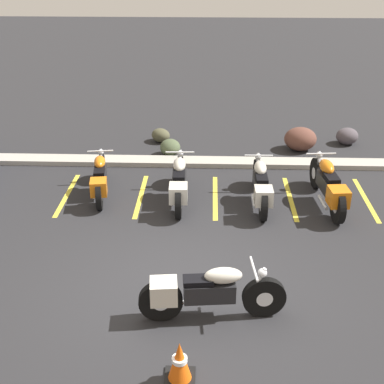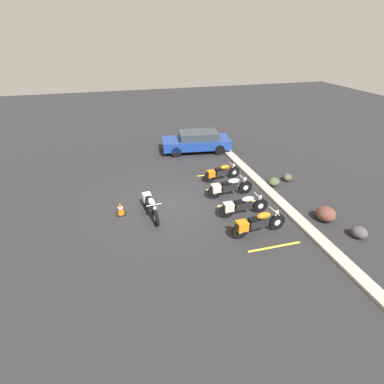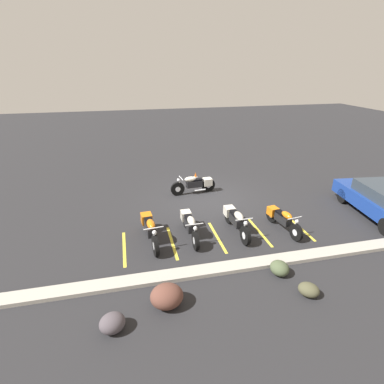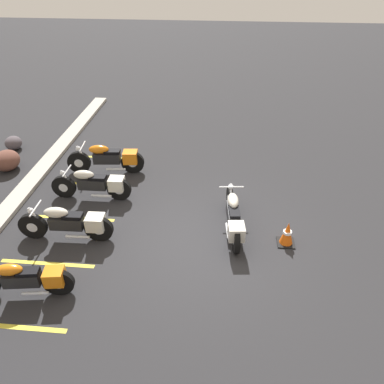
# 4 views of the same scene
# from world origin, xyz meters

# --- Properties ---
(ground) EXTENTS (60.00, 60.00, 0.00)m
(ground) POSITION_xyz_m (0.00, 0.00, 0.00)
(ground) COLOR #262628
(motorcycle_cream_featured) EXTENTS (2.19, 0.63, 0.86)m
(motorcycle_cream_featured) POSITION_xyz_m (0.39, -0.76, 0.46)
(motorcycle_cream_featured) COLOR black
(motorcycle_cream_featured) RESTS_ON ground
(parked_bike_0) EXTENTS (0.65, 2.04, 0.81)m
(parked_bike_0) POSITION_xyz_m (-1.93, 3.24, 0.43)
(parked_bike_0) COLOR black
(parked_bike_0) RESTS_ON ground
(parked_bike_1) EXTENTS (0.63, 2.23, 0.88)m
(parked_bike_1) POSITION_xyz_m (-0.21, 2.99, 0.47)
(parked_bike_1) COLOR black
(parked_bike_1) RESTS_ON ground
(parked_bike_2) EXTENTS (0.61, 2.17, 0.86)m
(parked_bike_2) POSITION_xyz_m (1.49, 2.93, 0.45)
(parked_bike_2) COLOR black
(parked_bike_2) RESTS_ON ground
(parked_bike_3) EXTENTS (0.65, 2.30, 0.90)m
(parked_bike_3) POSITION_xyz_m (2.89, 2.93, 0.48)
(parked_bike_3) COLOR black
(parked_bike_3) RESTS_ON ground
(car_blue) EXTENTS (2.31, 4.49, 1.29)m
(car_blue) POSITION_xyz_m (-6.34, 3.23, 0.68)
(car_blue) COLOR black
(car_blue) RESTS_ON ground
(concrete_curb) EXTENTS (18.00, 0.50, 0.12)m
(concrete_curb) POSITION_xyz_m (0.00, 5.06, 0.06)
(concrete_curb) COLOR #A8A399
(concrete_curb) RESTS_ON ground
(landscape_rock_0) EXTENTS (0.71, 0.70, 0.37)m
(landscape_rock_0) POSITION_xyz_m (-0.92, 6.60, 0.18)
(landscape_rock_0) COLOR #4C4B34
(landscape_rock_0) RESTS_ON ground
(landscape_rock_1) EXTENTS (0.84, 0.75, 0.61)m
(landscape_rock_1) POSITION_xyz_m (2.79, 6.12, 0.31)
(landscape_rock_1) COLOR brown
(landscape_rock_1) RESTS_ON ground
(landscape_rock_2) EXTENTS (0.63, 0.67, 0.43)m
(landscape_rock_2) POSITION_xyz_m (-0.59, 5.63, 0.21)
(landscape_rock_2) COLOR #49553A
(landscape_rock_2) RESTS_ON ground
(landscape_rock_3) EXTENTS (0.75, 0.72, 0.45)m
(landscape_rock_3) POSITION_xyz_m (4.13, 6.61, 0.22)
(landscape_rock_3) COLOR #4B444A
(landscape_rock_3) RESTS_ON ground
(traffic_cone) EXTENTS (0.40, 0.40, 0.60)m
(traffic_cone) POSITION_xyz_m (0.09, -2.00, 0.28)
(traffic_cone) COLOR black
(traffic_cone) RESTS_ON ground
(stall_line_0) EXTENTS (0.10, 2.10, 0.00)m
(stall_line_0) POSITION_xyz_m (-2.69, 3.26, 0.00)
(stall_line_0) COLOR gold
(stall_line_0) RESTS_ON ground
(stall_line_1) EXTENTS (0.10, 2.10, 0.00)m
(stall_line_1) POSITION_xyz_m (-1.06, 3.26, 0.00)
(stall_line_1) COLOR gold
(stall_line_1) RESTS_ON ground
(stall_line_2) EXTENTS (0.10, 2.10, 0.00)m
(stall_line_2) POSITION_xyz_m (0.56, 3.26, 0.00)
(stall_line_2) COLOR gold
(stall_line_2) RESTS_ON ground
(stall_line_3) EXTENTS (0.10, 2.10, 0.00)m
(stall_line_3) POSITION_xyz_m (2.18, 3.26, 0.00)
(stall_line_3) COLOR gold
(stall_line_3) RESTS_ON ground
(stall_line_4) EXTENTS (0.10, 2.10, 0.00)m
(stall_line_4) POSITION_xyz_m (3.81, 3.26, 0.00)
(stall_line_4) COLOR gold
(stall_line_4) RESTS_ON ground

